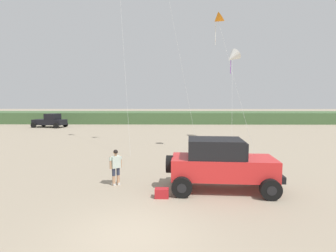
{
  "coord_description": "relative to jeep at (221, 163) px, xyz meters",
  "views": [
    {
      "loc": [
        1.15,
        -7.31,
        3.93
      ],
      "look_at": [
        0.99,
        5.21,
        2.69
      ],
      "focal_mm": 28.05,
      "sensor_mm": 36.0,
      "label": 1
    }
  ],
  "objects": [
    {
      "name": "kite_green_box",
      "position": [
        1.19,
        8.5,
        8.55
      ],
      "size": [
        2.63,
        3.54,
        10.3
      ],
      "color": "orange",
      "rests_on": "ground_plane"
    },
    {
      "name": "dune_ridge",
      "position": [
        0.55,
        35.18,
        -0.28
      ],
      "size": [
        90.0,
        8.43,
        1.84
      ],
      "primitive_type": "cube",
      "color": "#426038",
      "rests_on": "ground_plane"
    },
    {
      "name": "person_watching",
      "position": [
        -4.74,
        0.61,
        -0.26
      ],
      "size": [
        0.52,
        0.46,
        1.67
      ],
      "color": "tan",
      "rests_on": "ground_plane"
    },
    {
      "name": "cooler_box",
      "position": [
        -2.56,
        -0.96,
        -1.01
      ],
      "size": [
        0.56,
        0.37,
        0.38
      ],
      "primitive_type": "cube",
      "rotation": [
        0.0,
        0.0,
        -0.01
      ],
      "color": "#B21E23",
      "rests_on": "ground_plane"
    },
    {
      "name": "distant_pickup",
      "position": [
        -19.7,
        26.36,
        -0.26
      ],
      "size": [
        4.9,
        3.26,
        1.98
      ],
      "color": "black",
      "rests_on": "ground_plane"
    },
    {
      "name": "jeep",
      "position": [
        0.0,
        0.0,
        0.0
      ],
      "size": [
        4.93,
        2.65,
        2.26
      ],
      "color": "red",
      "rests_on": "ground_plane"
    },
    {
      "name": "kite_blue_swept",
      "position": [
        3.67,
        14.49,
        6.84
      ],
      "size": [
        2.11,
        6.6,
        8.93
      ],
      "color": "white",
      "rests_on": "ground_plane"
    },
    {
      "name": "ground_plane",
      "position": [
        -3.32,
        -3.91,
        -1.2
      ],
      "size": [
        220.0,
        220.0,
        0.0
      ],
      "primitive_type": "plane",
      "color": "gray"
    }
  ]
}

